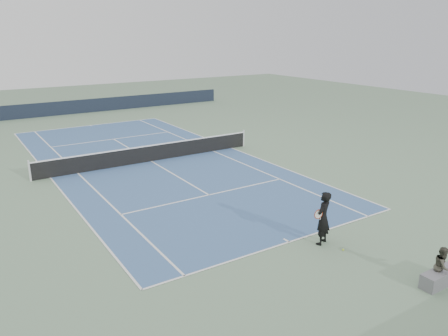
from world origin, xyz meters
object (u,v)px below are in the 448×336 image
tennis_net (151,153)px  tennis_ball (343,250)px  spectator_bench (441,272)px  tennis_player (323,218)px

tennis_net → tennis_ball: (1.13, -13.33, -0.47)m
tennis_net → tennis_ball: bearing=-85.2°
tennis_ball → spectator_bench: size_ratio=0.05×
spectator_bench → tennis_player: bearing=105.4°
tennis_net → spectator_bench: (1.93, -16.27, -0.09)m
tennis_player → tennis_ball: (0.23, -0.79, -0.92)m
tennis_net → tennis_player: bearing=-85.9°
tennis_player → tennis_ball: 1.23m
tennis_player → spectator_bench: size_ratio=1.30×
tennis_player → tennis_net: bearing=94.1°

